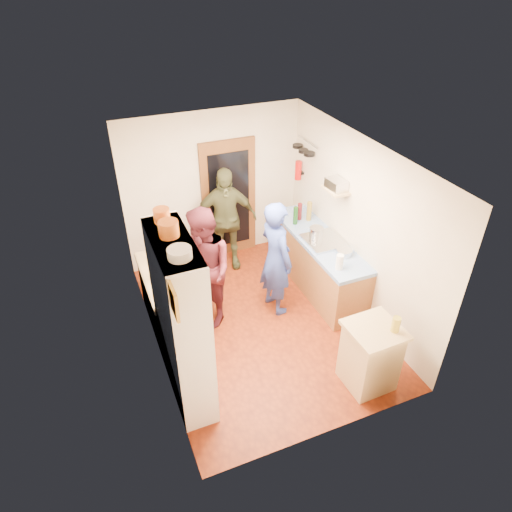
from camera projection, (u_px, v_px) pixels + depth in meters
floor at (260, 323)px, 6.76m from camera, size 3.00×4.00×0.02m
ceiling at (261, 154)px, 5.30m from camera, size 3.00×4.00×0.02m
wall_back at (213, 188)px, 7.57m from camera, size 3.00×0.02×2.60m
wall_front at (340, 351)px, 4.49m from camera, size 3.00×0.02×2.60m
wall_left at (147, 274)px, 5.55m from camera, size 0.02×4.00×2.60m
wall_right at (358, 227)px, 6.51m from camera, size 0.02×4.00×2.60m
door_frame at (229, 200)px, 7.76m from camera, size 0.95×0.06×2.10m
door_glass at (230, 201)px, 7.73m from camera, size 0.70×0.02×1.70m
hutch_body at (182, 323)px, 5.12m from camera, size 0.40×1.20×2.20m
hutch_top_shelf at (172, 242)px, 4.52m from camera, size 0.40×1.14×0.04m
plate_stack at (180, 253)px, 4.22m from camera, size 0.23×0.23×0.10m
orange_pot_a at (169, 229)px, 4.53m from camera, size 0.21×0.21×0.17m
orange_pot_b at (162, 215)px, 4.77m from camera, size 0.17×0.17×0.15m
left_counter_base at (170, 302)px, 6.49m from camera, size 0.60×1.40×0.85m
left_counter_top at (167, 276)px, 6.23m from camera, size 0.64×1.44×0.05m
toaster at (177, 286)px, 5.85m from camera, size 0.30×0.23×0.20m
kettle at (164, 274)px, 6.08m from camera, size 0.19×0.19×0.19m
orange_bowl at (170, 266)px, 6.33m from camera, size 0.20×0.20×0.08m
chopping_board at (159, 253)px, 6.65m from camera, size 0.35×0.30×0.02m
right_counter_base at (317, 263)px, 7.29m from camera, size 0.60×2.20×0.84m
right_counter_top at (319, 239)px, 7.04m from camera, size 0.62×2.22×0.06m
hob at (324, 241)px, 6.91m from camera, size 0.55×0.58×0.04m
pot_on_hob at (316, 232)px, 6.96m from camera, size 0.21×0.21×0.14m
bottle_a at (296, 216)px, 7.30m from camera, size 0.10×0.10×0.30m
bottle_b at (300, 211)px, 7.43m from camera, size 0.08×0.08×0.29m
bottle_c at (309, 211)px, 7.40m from camera, size 0.09×0.09×0.32m
paper_towel at (340, 262)px, 6.28m from camera, size 0.13×0.13×0.23m
mixing_bowl at (344, 252)px, 6.61m from camera, size 0.23×0.23×0.09m
island_base at (370, 357)px, 5.59m from camera, size 0.56×0.56×0.86m
island_top at (375, 330)px, 5.34m from camera, size 0.64×0.64×0.05m
cutting_board at (369, 328)px, 5.35m from camera, size 0.36×0.29×0.02m
oil_jar at (396, 324)px, 5.24m from camera, size 0.10×0.10×0.20m
pan_rail at (308, 142)px, 7.25m from camera, size 0.02×0.65×0.02m
pan_hang_a at (309, 154)px, 7.17m from camera, size 0.18×0.18×0.05m
pan_hang_b at (303, 151)px, 7.33m from camera, size 0.16×0.16×0.05m
pan_hang_c at (298, 146)px, 7.48m from camera, size 0.17×0.17×0.05m
wall_shelf at (336, 190)px, 6.59m from camera, size 0.26×0.42×0.03m
radio at (336, 184)px, 6.54m from camera, size 0.24×0.32×0.15m
ext_bracket at (301, 173)px, 7.72m from camera, size 0.06×0.10×0.04m
fire_extinguisher at (298, 170)px, 7.67m from camera, size 0.11×0.11×0.32m
picture_frame at (174, 302)px, 3.96m from camera, size 0.03×0.25×0.30m
person_hob at (279, 259)px, 6.56m from camera, size 0.52×0.71×1.79m
person_left at (205, 267)px, 6.36m from camera, size 0.88×1.02×1.82m
person_back at (226, 219)px, 7.49m from camera, size 1.12×0.63×1.80m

